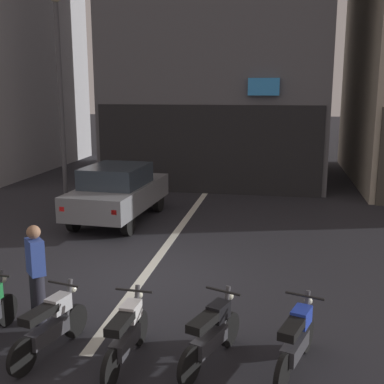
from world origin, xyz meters
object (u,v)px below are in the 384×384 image
Objects in this scene: car_grey_crossing_near at (118,191)px; motorcycle_silver_row_left_mid at (51,325)px; street_lamp at (60,81)px; motorcycle_blue_row_rightmost at (296,339)px; motorcycle_black_row_right_mid at (212,333)px; person_by_motorcycles at (36,274)px; motorcycle_white_row_centre at (127,333)px.

car_grey_crossing_near reaches higher than motorcycle_silver_row_left_mid.
street_lamp is 10.52m from motorcycle_blue_row_rightmost.
motorcycle_black_row_right_mid is (2.31, 0.18, 0.00)m from motorcycle_silver_row_left_mid.
car_grey_crossing_near is at bearing 118.03° from motorcycle_black_row_right_mid.
street_lamp is at bearing 126.71° from motorcycle_black_row_right_mid.
car_grey_crossing_near is 6.33m from person_by_motorcycles.
street_lamp is 7.84m from person_by_motorcycles.
street_lamp is 4.03× the size of motorcycle_blue_row_rightmost.
street_lamp is 4.09× the size of motorcycle_black_row_right_mid.
car_grey_crossing_near is 2.56× the size of motorcycle_silver_row_left_mid.
motorcycle_white_row_centre is at bearing -70.52° from car_grey_crossing_near.
car_grey_crossing_near reaches higher than motorcycle_white_row_centre.
car_grey_crossing_near is at bearing 109.48° from motorcycle_white_row_centre.
motorcycle_blue_row_rightmost is at bearing 6.52° from motorcycle_white_row_centre.
motorcycle_black_row_right_mid is at bearing -178.30° from motorcycle_blue_row_rightmost.
street_lamp reaches higher than motorcycle_silver_row_left_mid.
street_lamp is 3.89× the size of person_by_motorcycles.
motorcycle_white_row_centre is 1.04× the size of motorcycle_blue_row_rightmost.
motorcycle_black_row_right_mid is at bearing -61.97° from car_grey_crossing_near.
street_lamp reaches higher than car_grey_crossing_near.
person_by_motorcycles is (-1.79, 0.89, 0.40)m from motorcycle_white_row_centre.
motorcycle_white_row_centre and motorcycle_black_row_right_mid have the same top height.
motorcycle_silver_row_left_mid is 3.47m from motorcycle_blue_row_rightmost.
car_grey_crossing_near is 7.27m from motorcycle_silver_row_left_mid.
motorcycle_silver_row_left_mid is 1.13m from person_by_motorcycles.
motorcycle_silver_row_left_mid is at bearing -67.09° from street_lamp.
motorcycle_silver_row_left_mid is 2.32m from motorcycle_black_row_right_mid.
street_lamp is at bearing 110.87° from person_by_motorcycles.
street_lamp is at bearing 119.73° from motorcycle_white_row_centre.
motorcycle_silver_row_left_mid is at bearing 177.47° from motorcycle_white_row_centre.
car_grey_crossing_near is 3.60m from street_lamp.
car_grey_crossing_near reaches higher than motorcycle_black_row_right_mid.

